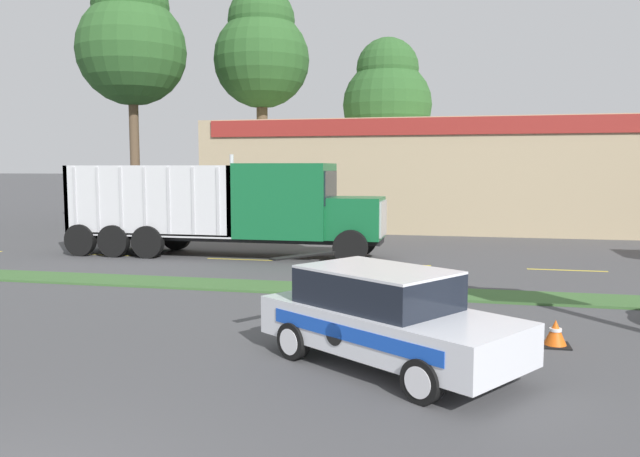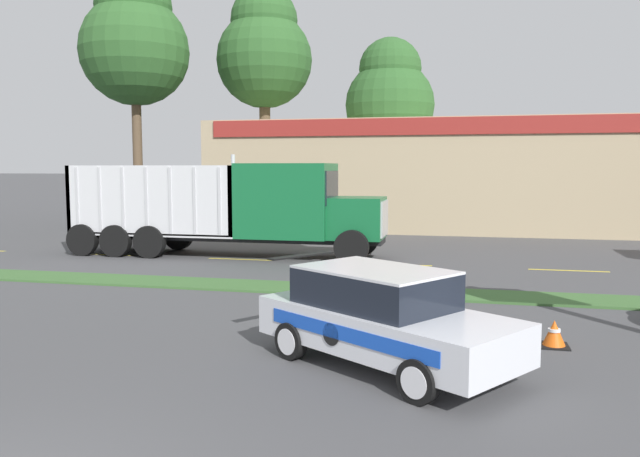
# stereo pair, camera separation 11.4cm
# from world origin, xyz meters

# --- Properties ---
(grass_verge) EXTENTS (120.00, 1.48, 0.06)m
(grass_verge) POSITION_xyz_m (0.00, 11.20, 0.03)
(grass_verge) COLOR #3D6633
(grass_verge) RESTS_ON ground_plane
(centre_line_3) EXTENTS (2.40, 0.14, 0.01)m
(centre_line_3) POSITION_xyz_m (-8.47, 15.94, 0.00)
(centre_line_3) COLOR yellow
(centre_line_3) RESTS_ON ground_plane
(centre_line_4) EXTENTS (2.40, 0.14, 0.01)m
(centre_line_4) POSITION_xyz_m (-3.07, 15.94, 0.00)
(centre_line_4) COLOR yellow
(centre_line_4) RESTS_ON ground_plane
(centre_line_5) EXTENTS (2.40, 0.14, 0.01)m
(centre_line_5) POSITION_xyz_m (2.33, 15.94, 0.00)
(centre_line_5) COLOR yellow
(centre_line_5) RESTS_ON ground_plane
(centre_line_6) EXTENTS (2.40, 0.14, 0.01)m
(centre_line_6) POSITION_xyz_m (7.73, 15.94, 0.00)
(centre_line_6) COLOR yellow
(centre_line_6) RESTS_ON ground_plane
(dump_truck_lead) EXTENTS (11.52, 2.62, 3.66)m
(dump_truck_lead) POSITION_xyz_m (-2.82, 16.70, 1.71)
(dump_truck_lead) COLOR black
(dump_truck_lead) RESTS_ON ground_plane
(rally_car) EXTENTS (4.61, 3.96, 1.61)m
(rally_car) POSITION_xyz_m (3.22, 5.30, 0.82)
(rally_car) COLOR silver
(rally_car) RESTS_ON ground_plane
(traffic_cone) EXTENTS (0.52, 0.52, 0.48)m
(traffic_cone) POSITION_xyz_m (6.09, 7.06, 0.23)
(traffic_cone) COLOR black
(traffic_cone) RESTS_ON ground_plane
(store_building_backdrop) EXTENTS (28.67, 12.10, 5.57)m
(store_building_backdrop) POSITION_xyz_m (5.83, 31.13, 2.79)
(store_building_backdrop) COLOR tan
(store_building_backdrop) RESTS_ON ground_plane
(tree_behind_left) EXTENTS (5.72, 5.72, 13.64)m
(tree_behind_left) POSITION_xyz_m (-12.58, 26.11, 9.88)
(tree_behind_left) COLOR brown
(tree_behind_left) RESTS_ON ground_plane
(tree_behind_centre) EXTENTS (4.80, 4.80, 10.16)m
(tree_behind_centre) POSITION_xyz_m (0.52, 29.63, 7.03)
(tree_behind_centre) COLOR brown
(tree_behind_centre) RESTS_ON ground_plane
(tree_behind_far_right) EXTENTS (5.49, 5.49, 13.49)m
(tree_behind_far_right) POSITION_xyz_m (-6.81, 30.42, 9.85)
(tree_behind_far_right) COLOR brown
(tree_behind_far_right) RESTS_ON ground_plane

